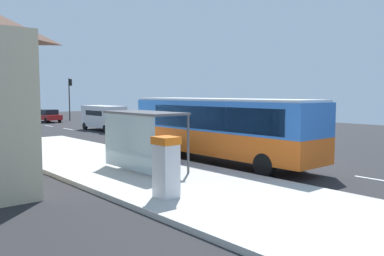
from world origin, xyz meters
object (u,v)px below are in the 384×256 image
(recycling_bin_orange, at_px, (158,150))
(bus, at_px, (220,126))
(recycling_bin_blue, at_px, (175,153))
(recycling_bin_yellow, at_px, (150,149))
(traffic_light_near_side, at_px, (70,93))
(white_van, at_px, (104,116))
(recycling_bin_green, at_px, (166,152))
(bus_shelter, at_px, (139,126))
(sedan_near, at_px, (48,116))
(ticket_machine, at_px, (166,167))

(recycling_bin_orange, bearing_deg, bus, -37.11)
(recycling_bin_blue, xyz_separation_m, recycling_bin_yellow, (0.00, 2.10, 0.00))
(recycling_bin_orange, xyz_separation_m, traffic_light_near_side, (9.70, 32.30, 2.86))
(white_van, bearing_deg, traffic_light_near_side, 77.46)
(traffic_light_near_side, bearing_deg, recycling_bin_yellow, -107.06)
(white_van, bearing_deg, recycling_bin_green, -109.39)
(recycling_bin_orange, bearing_deg, recycling_bin_green, -90.00)
(recycling_bin_yellow, height_order, traffic_light_near_side, traffic_light_near_side)
(bus, bearing_deg, bus_shelter, 178.04)
(sedan_near, relative_size, recycling_bin_green, 4.72)
(recycling_bin_green, bearing_deg, white_van, 70.61)
(bus, xyz_separation_m, sedan_near, (4.02, 33.46, -1.05))
(ticket_machine, height_order, bus_shelter, bus_shelter)
(sedan_near, xyz_separation_m, recycling_bin_yellow, (-6.50, -30.88, -0.14))
(bus_shelter, bearing_deg, recycling_bin_orange, 37.89)
(traffic_light_near_side, height_order, bus_shelter, traffic_light_near_side)
(bus, bearing_deg, recycling_bin_orange, 142.89)
(sedan_near, height_order, ticket_machine, ticket_machine)
(ticket_machine, relative_size, traffic_light_near_side, 0.37)
(white_van, distance_m, recycling_bin_blue, 19.95)
(recycling_bin_orange, relative_size, bus_shelter, 0.24)
(sedan_near, xyz_separation_m, recycling_bin_green, (-6.50, -32.28, -0.14))
(recycling_bin_blue, height_order, recycling_bin_green, same)
(recycling_bin_yellow, distance_m, traffic_light_near_side, 33.18)
(recycling_bin_blue, distance_m, traffic_light_near_side, 35.19)
(ticket_machine, bearing_deg, bus_shelter, 67.26)
(bus_shelter, bearing_deg, recycling_bin_yellow, 47.58)
(bus, bearing_deg, recycling_bin_blue, 169.03)
(recycling_bin_blue, xyz_separation_m, traffic_light_near_side, (9.70, 33.70, 2.86))
(recycling_bin_yellow, height_order, bus_shelter, bus_shelter)
(bus, xyz_separation_m, bus_shelter, (-4.70, 0.16, 0.25))
(recycling_bin_yellow, relative_size, bus_shelter, 0.24)
(recycling_bin_green, height_order, bus_shelter, bus_shelter)
(bus_shelter, bearing_deg, sedan_near, 75.33)
(recycling_bin_blue, xyz_separation_m, recycling_bin_green, (0.00, 0.70, 0.00))
(recycling_bin_yellow, bearing_deg, ticket_machine, -120.76)
(recycling_bin_green, xyz_separation_m, recycling_bin_yellow, (0.00, 1.40, 0.00))
(bus, bearing_deg, sedan_near, 83.16)
(white_van, height_order, bus_shelter, bus_shelter)
(bus_shelter, bearing_deg, white_van, 65.84)
(bus, relative_size, recycling_bin_green, 11.61)
(recycling_bin_orange, bearing_deg, traffic_light_near_side, 73.29)
(white_van, distance_m, sedan_near, 14.11)
(white_van, relative_size, sedan_near, 1.16)
(white_van, bearing_deg, bus, -101.42)
(recycling_bin_blue, relative_size, bus_shelter, 0.24)
(traffic_light_near_side, xyz_separation_m, bus_shelter, (-11.91, -34.02, -1.42))
(bus, xyz_separation_m, recycling_bin_yellow, (-2.49, 2.58, -1.19))
(recycling_bin_orange, distance_m, traffic_light_near_side, 33.85)
(traffic_light_near_side, bearing_deg, ticket_machine, -109.69)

